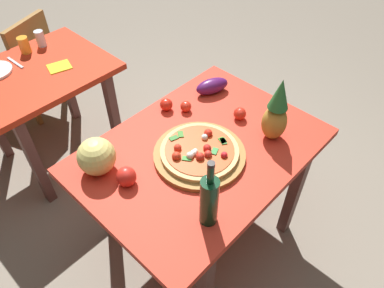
% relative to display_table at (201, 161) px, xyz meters
% --- Properties ---
extents(ground_plane, '(10.00, 10.00, 0.00)m').
position_rel_display_table_xyz_m(ground_plane, '(0.00, 0.00, -0.67)').
color(ground_plane, gray).
extents(display_table, '(1.21, 0.88, 0.76)m').
position_rel_display_table_xyz_m(display_table, '(0.00, 0.00, 0.00)').
color(display_table, brown).
rests_on(display_table, ground_plane).
extents(background_table, '(0.89, 0.72, 0.76)m').
position_rel_display_table_xyz_m(background_table, '(-0.22, 1.23, -0.03)').
color(background_table, brown).
rests_on(background_table, ground_plane).
extents(dining_chair, '(0.51, 0.51, 0.85)m').
position_rel_display_table_xyz_m(dining_chair, '(-0.05, 1.82, -0.18)').
color(dining_chair, olive).
rests_on(dining_chair, ground_plane).
extents(pizza_board, '(0.45, 0.45, 0.02)m').
position_rel_display_table_xyz_m(pizza_board, '(-0.04, -0.03, 0.11)').
color(pizza_board, olive).
rests_on(pizza_board, display_table).
extents(pizza, '(0.38, 0.38, 0.06)m').
position_rel_display_table_xyz_m(pizza, '(-0.05, -0.03, 0.14)').
color(pizza, '#DFAD69').
rests_on(pizza, pizza_board).
extents(wine_bottle, '(0.08, 0.08, 0.36)m').
position_rel_display_table_xyz_m(wine_bottle, '(-0.28, -0.30, 0.23)').
color(wine_bottle, '#0D331C').
rests_on(wine_bottle, display_table).
extents(pineapple_left, '(0.12, 0.12, 0.36)m').
position_rel_display_table_xyz_m(pineapple_left, '(0.31, -0.21, 0.25)').
color(pineapple_left, '#B48533').
rests_on(pineapple_left, display_table).
extents(melon, '(0.18, 0.18, 0.18)m').
position_rel_display_table_xyz_m(melon, '(-0.43, 0.25, 0.18)').
color(melon, '#DBCC6D').
rests_on(melon, display_table).
extents(bell_pepper, '(0.09, 0.09, 0.10)m').
position_rel_display_table_xyz_m(bell_pepper, '(-0.39, 0.09, 0.14)').
color(bell_pepper, red).
rests_on(bell_pepper, display_table).
extents(eggplant, '(0.22, 0.16, 0.09)m').
position_rel_display_table_xyz_m(eggplant, '(0.38, 0.26, 0.14)').
color(eggplant, '#4E1755').
rests_on(eggplant, display_table).
extents(tomato_at_corner, '(0.07, 0.07, 0.07)m').
position_rel_display_table_xyz_m(tomato_at_corner, '(0.31, 0.00, 0.13)').
color(tomato_at_corner, red).
rests_on(tomato_at_corner, display_table).
extents(tomato_near_board, '(0.06, 0.06, 0.06)m').
position_rel_display_table_xyz_m(tomato_near_board, '(0.16, 0.26, 0.13)').
color(tomato_near_board, red).
rests_on(tomato_near_board, display_table).
extents(tomato_beside_pepper, '(0.07, 0.07, 0.07)m').
position_rel_display_table_xyz_m(tomato_beside_pepper, '(0.09, 0.34, 0.13)').
color(tomato_beside_pepper, red).
rests_on(tomato_beside_pepper, display_table).
extents(drinking_glass_juice, '(0.07, 0.07, 0.11)m').
position_rel_display_table_xyz_m(drinking_glass_juice, '(-0.14, 1.46, 0.15)').
color(drinking_glass_juice, orange).
rests_on(drinking_glass_juice, background_table).
extents(drinking_glass_water, '(0.06, 0.06, 0.11)m').
position_rel_display_table_xyz_m(drinking_glass_water, '(-0.03, 1.46, 0.15)').
color(drinking_glass_water, silver).
rests_on(drinking_glass_water, background_table).
extents(knife_utensil, '(0.02, 0.18, 0.01)m').
position_rel_display_table_xyz_m(knife_utensil, '(-0.26, 1.39, 0.10)').
color(knife_utensil, silver).
rests_on(knife_utensil, background_table).
extents(napkin_folded, '(0.17, 0.15, 0.01)m').
position_rel_display_table_xyz_m(napkin_folded, '(-0.09, 1.15, 0.10)').
color(napkin_folded, yellow).
rests_on(napkin_folded, background_table).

